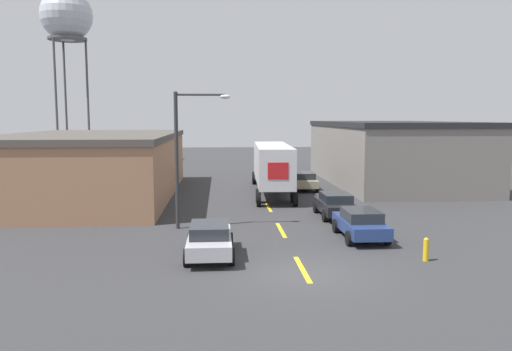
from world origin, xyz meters
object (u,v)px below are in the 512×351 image
Objects in this scene: parked_car_left_near at (210,239)px; water_tower at (66,17)px; parked_car_right_near at (361,223)px; street_lamp at (184,148)px; semi_truck at (271,163)px; fire_hydrant at (426,249)px; parked_car_right_mid at (335,204)px; parked_car_right_far at (303,180)px.

parked_car_left_near is 0.20× the size of water_tower.
water_tower is at bearing 121.02° from parked_car_right_near.
water_tower reaches higher than street_lamp.
semi_truck is 14.69× the size of fire_hydrant.
fire_hydrant is (1.59, -9.15, -0.28)m from parked_car_right_mid.
street_lamp is (-5.79, -12.26, 1.94)m from semi_truck.
fire_hydrant is (1.59, -3.88, -0.28)m from parked_car_right_near.
fire_hydrant is at bearing -80.15° from parked_car_right_mid.
water_tower is at bearing 132.11° from semi_truck.
semi_truck is 0.65× the size of water_tower.
street_lamp is at bearing -66.70° from water_tower.
fire_hydrant is (8.73, -1.26, -0.28)m from parked_car_left_near.
street_lamp is (-8.53, -2.42, 3.45)m from parked_car_right_mid.
semi_truck reaches higher than parked_car_right_far.
water_tower reaches higher than parked_car_right_near.
fire_hydrant is at bearing -74.81° from semi_truck.
parked_car_right_far is at bearing 90.00° from parked_car_right_near.
street_lamp reaches higher than parked_car_right_far.
semi_truck reaches higher than fire_hydrant.
parked_car_right_near is at bearing 112.27° from fire_hydrant.
parked_car_right_mid and parked_car_left_near have the same top height.
parked_car_right_mid and parked_car_right_far have the same top height.
fire_hydrant is (4.32, -18.99, -1.78)m from semi_truck.
parked_car_right_far is 40.77m from water_tower.
parked_car_right_far is 20.28m from parked_car_left_near.
water_tower is at bearing 120.34° from fire_hydrant.
fire_hydrant is at bearing -59.66° from water_tower.
parked_car_right_near is at bearing -77.37° from semi_truck.
street_lamp reaches higher than parked_car_right_mid.
semi_truck is at bearing 102.83° from fire_hydrant.
parked_car_right_near is 1.00× the size of parked_car_left_near.
parked_car_right_far is 16.33m from street_lamp.
parked_car_right_mid is at bearing -55.55° from water_tower.
parked_car_right_near and parked_car_left_near have the same top height.
parked_car_left_near is 52.03m from water_tower.
parked_car_right_mid is 48.67m from water_tower.
water_tower is at bearing 134.26° from parked_car_right_far.
parked_car_right_near is at bearing 20.16° from parked_car_left_near.
parked_car_right_mid reaches higher than fire_hydrant.
water_tower reaches higher than parked_car_right_far.
parked_car_right_far is at bearing 26.81° from semi_truck.
parked_car_left_near is at bearing -132.13° from parked_car_right_mid.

